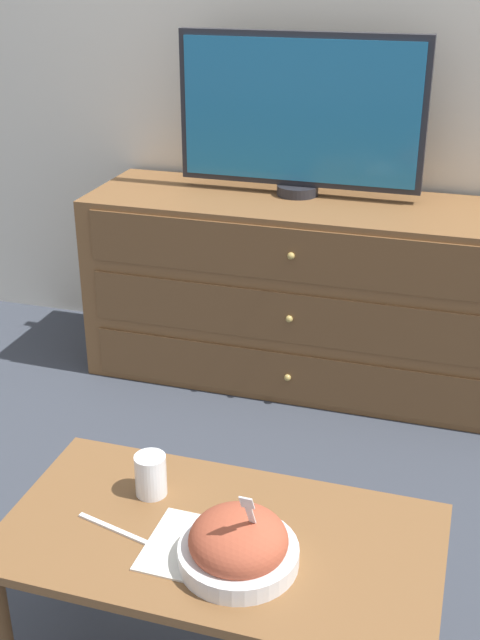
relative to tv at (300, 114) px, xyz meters
The scene contains 8 objects.
ground_plane 0.97m from the tv, 52.37° to the left, with size 12.00×12.00×0.00m, color #383D47.
dresser 0.61m from the tv, 52.68° to the right, with size 1.52×0.49×0.66m.
tv is the anchor object (origin of this frame).
coffee_table 1.61m from the tv, 82.31° to the right, with size 0.85×0.45×0.40m.
takeout_bowl 1.64m from the tv, 80.51° to the right, with size 0.22×0.22×0.19m.
drink_cup 1.48m from the tv, 89.02° to the right, with size 0.07×0.07×0.09m.
napkin 1.63m from the tv, 83.71° to the right, with size 0.19×0.19×0.00m.
knife 1.62m from the tv, 89.81° to the right, with size 0.18×0.05×0.01m.
Camera 1 is at (0.45, -2.84, 1.43)m, focal length 45.00 mm.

